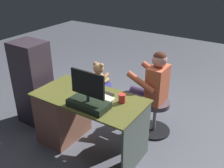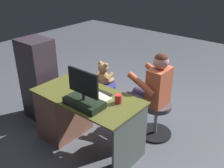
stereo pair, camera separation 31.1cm
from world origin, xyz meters
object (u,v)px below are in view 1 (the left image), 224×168
Objects in this scene: cup at (122,98)px; teddy_bear at (99,75)px; tv_remote at (88,93)px; office_chair_teddy at (99,97)px; desk at (68,113)px; keyboard at (96,92)px; visitor_chair at (155,114)px; monitor at (88,98)px; person at (150,85)px; computer_mouse at (77,86)px.

teddy_bear is at bearing -39.86° from cup.
tv_remote reaches higher than office_chair_teddy.
desk is at bearing 7.75° from cup.
office_chair_teddy is (0.76, -0.63, -0.50)m from cup.
teddy_bear is at bearing -57.08° from keyboard.
cup is 0.81m from visitor_chair.
office_chair_teddy is 1.01× the size of visitor_chair.
keyboard is 1.21× the size of teddy_bear.
keyboard is 0.37m from cup.
monitor is 1.18m from office_chair_teddy.
desk is 3.74× the size of teddy_bear.
monitor is 0.37m from cup.
desk is 1.14× the size of person.
tv_remote is 0.13× the size of person.
person reaches higher than computer_mouse.
keyboard is at bearing 50.49° from visitor_chair.
person is at bearing -93.95° from cup.
cup is at bearing 86.05° from person.
desk is 0.46m from tv_remote.
desk is 0.38m from computer_mouse.
person reaches higher than visitor_chair.
teddy_bear is (0.12, -0.64, -0.11)m from computer_mouse.
tv_remote reaches higher than desk.
monitor is 4.58× the size of computer_mouse.
tv_remote is 0.32× the size of visitor_chair.
office_chair_teddy is at bearing -56.57° from keyboard.
person is (-0.29, -0.91, -0.15)m from monitor.
keyboard reaches higher than visitor_chair.
person is at bearing -137.51° from computer_mouse.
computer_mouse is at bearing -0.15° from cup.
visitor_chair is (-0.50, -0.61, -0.45)m from keyboard.
office_chair_teddy is (0.40, -0.61, -0.46)m from keyboard.
cup is (-0.24, -0.28, -0.06)m from monitor.
visitor_chair is (-0.91, 0.01, -0.35)m from teddy_bear.
office_chair_teddy is at bearing 90.00° from teddy_bear.
tv_remote is at bearing 116.57° from office_chair_teddy.
desk is 8.64× the size of tv_remote.
cup reaches higher than office_chair_teddy.
monitor is at bearing 72.48° from person.
cup reaches higher than computer_mouse.
cup reaches higher than visitor_chair.
teddy_bear is at bearing -0.56° from visitor_chair.
teddy_bear reaches higher than computer_mouse.
cup reaches higher than tv_remote.
monitor reaches higher than teddy_bear.
person reaches higher than monitor.
teddy_bear is (0.52, -0.92, -0.20)m from monitor.
computer_mouse is at bearing -129.20° from desk.
visitor_chair is (-0.86, -0.73, -0.10)m from desk.
computer_mouse is (0.40, -0.28, -0.09)m from monitor.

